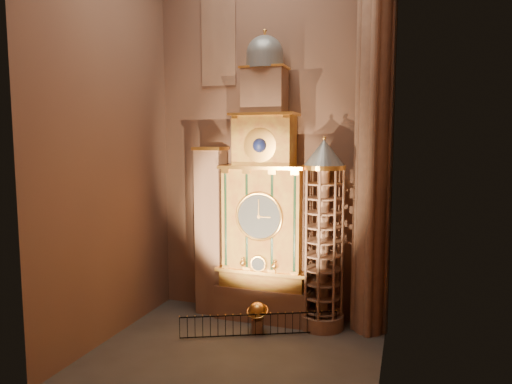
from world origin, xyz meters
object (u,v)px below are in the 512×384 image
(astronomical_clock, at_px, (264,208))
(celestial_globe, at_px, (257,315))
(iron_railing, at_px, (259,325))
(portrait_tower, at_px, (211,230))
(stair_turret, at_px, (323,236))

(astronomical_clock, bearing_deg, celestial_globe, -82.16)
(celestial_globe, height_order, iron_railing, celestial_globe)
(astronomical_clock, distance_m, portrait_tower, 3.73)
(celestial_globe, xyz_separation_m, iron_railing, (0.24, -0.39, -0.40))
(stair_turret, bearing_deg, astronomical_clock, 175.70)
(celestial_globe, bearing_deg, stair_turret, 31.17)
(portrait_tower, distance_m, stair_turret, 6.91)
(portrait_tower, relative_size, celestial_globe, 5.84)
(stair_turret, height_order, iron_railing, stair_turret)
(portrait_tower, height_order, iron_railing, portrait_tower)
(stair_turret, bearing_deg, celestial_globe, -148.83)
(astronomical_clock, bearing_deg, iron_railing, -78.21)
(stair_turret, height_order, celestial_globe, stair_turret)
(astronomical_clock, relative_size, portrait_tower, 1.64)
(portrait_tower, distance_m, celestial_globe, 5.95)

